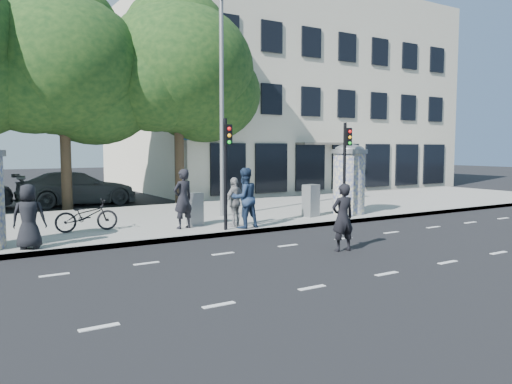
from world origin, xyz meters
TOP-DOWN VIEW (x-y plane):
  - ground at (0.00, 0.00)m, footprint 120.00×120.00m
  - sidewalk at (0.00, 7.50)m, footprint 40.00×8.00m
  - curb at (0.00, 3.55)m, footprint 40.00×0.10m
  - lane_dash_near at (0.00, -2.20)m, footprint 32.00×0.12m
  - lane_dash_far at (0.00, 1.40)m, footprint 32.00×0.12m
  - ad_column_right at (5.20, 4.70)m, footprint 1.36×1.36m
  - traffic_pole_near at (-0.60, 3.79)m, footprint 0.22×0.31m
  - traffic_pole_far at (4.20, 3.79)m, footprint 0.22×0.31m
  - street_lamp at (0.80, 6.63)m, footprint 0.25×0.93m
  - tree_near_left at (-3.50, 12.70)m, footprint 6.80×6.80m
  - tree_center at (1.50, 12.30)m, footprint 7.00×7.00m
  - building at (12.00, 19.99)m, footprint 20.30×15.85m
  - ped_a at (-6.14, 3.85)m, footprint 0.92×0.74m
  - ped_b at (-1.61, 4.76)m, footprint 0.76×0.59m
  - ped_c at (0.07, 3.85)m, footprint 0.96×0.77m
  - ped_e at (0.00, 4.33)m, footprint 1.05×0.83m
  - man_road at (0.80, 0.09)m, footprint 0.68×0.49m
  - bicycle at (-4.30, 5.80)m, footprint 0.75×1.86m
  - cabinet_left at (-1.01, 5.20)m, footprint 0.57×0.46m
  - cabinet_right at (3.47, 4.83)m, footprint 0.64×0.53m
  - car_right at (-2.68, 14.54)m, footprint 2.23×5.39m

SIDE VIEW (x-z plane):
  - ground at x=0.00m, z-range 0.00..0.00m
  - lane_dash_near at x=0.00m, z-range 0.00..0.01m
  - lane_dash_far at x=0.00m, z-range 0.00..0.01m
  - sidewalk at x=0.00m, z-range 0.00..0.15m
  - curb at x=0.00m, z-range -0.01..0.15m
  - bicycle at x=-4.30m, z-range 0.15..1.11m
  - cabinet_left at x=-1.01m, z-range 0.15..1.21m
  - cabinet_right at x=3.47m, z-range 0.15..1.32m
  - car_right at x=-2.68m, z-range 0.00..1.56m
  - man_road at x=0.80m, z-range 0.00..1.75m
  - ped_e at x=0.00m, z-range 0.15..1.72m
  - ped_a at x=-6.14m, z-range 0.15..1.78m
  - ped_b at x=-1.61m, z-range 0.15..2.01m
  - ped_c at x=0.07m, z-range 0.15..2.05m
  - ad_column_right at x=5.20m, z-range 0.21..2.86m
  - traffic_pole_near at x=-0.60m, z-range 0.53..3.93m
  - traffic_pole_far at x=4.20m, z-range 0.53..3.93m
  - street_lamp at x=0.80m, z-range 0.79..8.79m
  - building at x=12.00m, z-range -0.01..11.99m
  - tree_near_left at x=-3.50m, z-range 1.58..10.55m
  - tree_center at x=1.50m, z-range 1.66..10.96m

